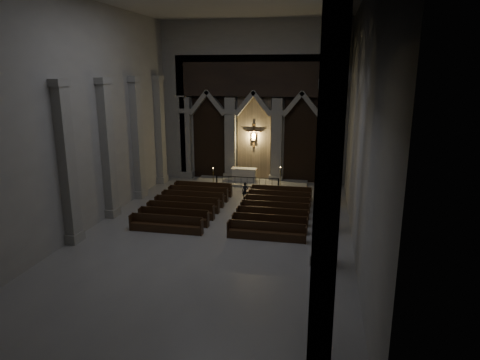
{
  "coord_description": "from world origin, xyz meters",
  "views": [
    {
      "loc": [
        5.39,
        -20.61,
        8.41
      ],
      "look_at": [
        0.66,
        3.0,
        2.21
      ],
      "focal_mm": 32.0,
      "sensor_mm": 36.0,
      "label": 1
    }
  ],
  "objects": [
    {
      "name": "room",
      "position": [
        0.0,
        0.0,
        7.6
      ],
      "size": [
        24.0,
        24.1,
        12.0
      ],
      "color": "gray",
      "rests_on": "ground"
    },
    {
      "name": "left_pilasters",
      "position": [
        -6.75,
        3.5,
        3.91
      ],
      "size": [
        0.6,
        13.0,
        8.03
      ],
      "color": "gray",
      "rests_on": "ground"
    },
    {
      "name": "altar",
      "position": [
        -0.55,
        10.69,
        0.65
      ],
      "size": [
        1.93,
        0.77,
        0.98
      ],
      "color": "beige",
      "rests_on": "sanctuary_step"
    },
    {
      "name": "candle_stand_right",
      "position": [
        2.33,
        9.61,
        0.44
      ],
      "size": [
        0.27,
        0.27,
        1.6
      ],
      "color": "olive",
      "rests_on": "ground"
    },
    {
      "name": "worshipper",
      "position": [
        0.33,
        6.41,
        0.57
      ],
      "size": [
        0.44,
        0.3,
        1.15
      ],
      "primitive_type": "imported",
      "rotation": [
        0.0,
        0.0,
        -0.06
      ],
      "color": "black",
      "rests_on": "ground"
    },
    {
      "name": "right_arcade",
      "position": [
        5.5,
        1.33,
        7.83
      ],
      "size": [
        1.0,
        24.0,
        12.0
      ],
      "color": "gray",
      "rests_on": "ground"
    },
    {
      "name": "candle_stand_left",
      "position": [
        -2.55,
        8.97,
        0.4
      ],
      "size": [
        0.25,
        0.25,
        1.47
      ],
      "color": "olive",
      "rests_on": "ground"
    },
    {
      "name": "altar_rail",
      "position": [
        -0.0,
        8.95,
        0.6
      ],
      "size": [
        4.64,
        0.09,
        0.91
      ],
      "color": "black",
      "rests_on": "ground"
    },
    {
      "name": "sanctuary_wall",
      "position": [
        0.0,
        11.54,
        6.62
      ],
      "size": [
        14.0,
        0.77,
        12.0
      ],
      "color": "gray",
      "rests_on": "ground"
    },
    {
      "name": "sanctuary_step",
      "position": [
        0.0,
        10.6,
        0.07
      ],
      "size": [
        8.5,
        2.6,
        0.15
      ],
      "primitive_type": "cube",
      "color": "gray",
      "rests_on": "ground"
    },
    {
      "name": "pews",
      "position": [
        -0.0,
        3.23,
        0.29
      ],
      "size": [
        9.45,
        7.54,
        0.9
      ],
      "color": "black",
      "rests_on": "ground"
    }
  ]
}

